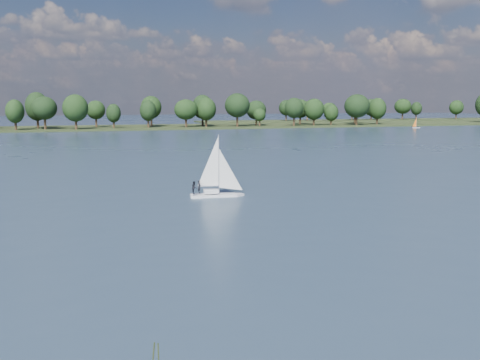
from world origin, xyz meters
The scene contains 6 objects.
ground centered at (0.00, 100.00, 0.00)m, with size 700.00×700.00×0.00m, color #233342.
far_shore centered at (0.00, 212.00, 0.00)m, with size 660.00×40.00×1.50m, color black.
far_shore_back centered at (160.00, 260.00, 0.00)m, with size 220.00×30.00×1.40m, color black.
sailboat centered at (-0.78, 37.53, 2.21)m, with size 6.16×2.32×7.91m.
dinghy_orange centered at (127.67, 176.46, 1.18)m, with size 3.37×2.23×5.01m.
treeline centered at (-7.74, 208.38, 8.19)m, with size 562.61×74.10×18.46m.
Camera 1 is at (-17.00, -24.34, 11.46)m, focal length 40.00 mm.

